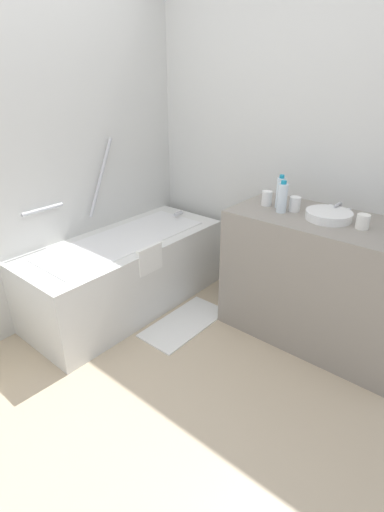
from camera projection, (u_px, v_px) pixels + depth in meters
The scene contains 12 objects.
ground_plane at pixel (143, 399), 2.23m from camera, with size 4.03×4.03×0.00m, color #C1AD8E.
wall_right_mirror at pixel (291, 140), 2.75m from camera, with size 0.10×2.74×2.56m, color silver.
bathtub at pixel (126, 270), 3.01m from camera, with size 1.61×0.67×1.28m.
vanity_counter at pixel (318, 280), 2.59m from camera, with size 0.60×1.23×0.89m, color gray.
sink_basin at pixel (329, 215), 2.39m from camera, with size 0.29×0.29×0.05m, color white.
sink_faucet at pixel (339, 208), 2.50m from camera, with size 0.11×0.15×0.07m.
water_bottle_0 at pixel (282, 198), 2.48m from camera, with size 0.07×0.07×0.21m.
water_bottle_2 at pixel (280, 193), 2.56m from camera, with size 0.06×0.06×0.23m.
drinking_glass_1 at pixel (267, 198), 2.63m from camera, with size 0.07×0.07×0.10m, color white.
drinking_glass_2 at pixel (363, 222), 2.24m from camera, with size 0.08×0.08×0.09m, color white.
drinking_glass_3 at pixel (295, 204), 2.52m from camera, with size 0.07×0.07×0.10m, color white.
bath_mat at pixel (184, 323), 2.89m from camera, with size 0.69×0.33×0.01m, color white.
Camera 1 is at (-1.07, -1.27, 1.72)m, focal length 26.73 mm.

